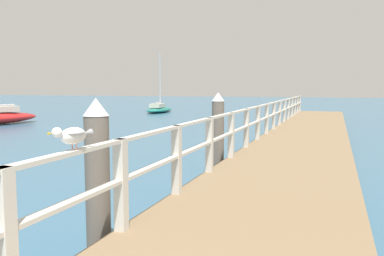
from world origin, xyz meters
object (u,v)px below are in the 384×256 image
Objects in this scene: dock_piling_near at (98,177)px; boat_3 at (159,109)px; seagull_foreground at (72,135)px; dock_piling_far at (218,132)px.

boat_3 is at bearing 112.42° from dock_piling_near.
boat_3 is at bearing -55.74° from seagull_foreground.
dock_piling_far is 6.05m from seagull_foreground.
boat_3 is (-10.58, 25.70, -1.24)m from seagull_foreground.
dock_piling_near and dock_piling_far have the same top height.
seagull_foreground is at bearing -73.73° from boat_3.
dock_piling_far reaches higher than seagull_foreground.
dock_piling_far is at bearing -68.72° from boat_3.
dock_piling_near is at bearing -73.69° from boat_3.
dock_piling_near is at bearing -90.00° from dock_piling_far.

